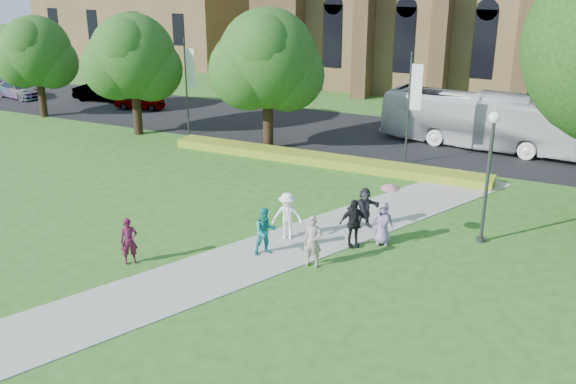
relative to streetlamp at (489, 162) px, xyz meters
The scene contains 22 objects.
ground 10.46m from the streetlamp, 139.09° to the right, with size 160.00×160.00×0.00m, color #2F5D1C.
road 15.79m from the streetlamp, 119.05° to the left, with size 160.00×10.00×0.02m, color black.
footpath 9.86m from the streetlamp, 143.75° to the right, with size 3.20×30.00×0.04m, color #B2B2A8.
flower_hedge 12.02m from the streetlamp, 144.81° to the left, with size 18.00×1.40×0.45m, color gold.
streetlamp is the anchor object (origin of this frame).
street_tree_0 23.77m from the streetlamp, 161.57° to the left, with size 5.20×5.20×7.50m.
street_tree_1 15.81m from the streetlamp, 149.35° to the left, with size 5.60×5.60×8.05m.
street_tree_2 32.65m from the streetlamp, 164.90° to the left, with size 4.80×4.80×6.95m.
banner_pole_0 10.23m from the streetlamp, 121.76° to the left, with size 0.70×0.10×6.00m.
banner_pole_1 21.25m from the streetlamp, 155.83° to the left, with size 0.70×0.10×6.00m.
tour_coach 13.99m from the streetlamp, 100.34° to the left, with size 2.69×11.50×3.20m, color silver.
car_0 30.00m from the streetlamp, 153.69° to the left, with size 1.48×3.69×1.26m, color gray.
car_1 34.46m from the streetlamp, 155.56° to the left, with size 1.47×4.22×1.39m, color gray.
car_2 40.12m from the streetlamp, 161.96° to the left, with size 1.85×4.55×1.32m, color gray.
pedestrian_0 13.76m from the streetlamp, 146.36° to the right, with size 0.63×0.41×1.73m, color #50122C.
pedestrian_1 8.88m from the streetlamp, 146.45° to the right, with size 0.90×0.70×1.86m, color teal.
pedestrian_2 7.99m from the streetlamp, 156.11° to the right, with size 1.24×0.72×1.93m, color white.
pedestrian_3 5.64m from the streetlamp, 149.11° to the right, with size 1.12×0.47×1.91m, color black.
pedestrian_4 4.63m from the streetlamp, 150.62° to the right, with size 0.84×0.54×1.71m, color gray.
pedestrian_5 5.26m from the streetlamp, behind, with size 1.59×0.51×1.71m, color #25272D.
pedestrian_6 7.45m from the streetlamp, 136.90° to the right, with size 0.69×0.45×1.90m, color #A58F89.
parasol 3.95m from the streetlamp, 150.60° to the right, with size 0.74×0.74×0.65m, color #E7A3A9.
Camera 1 is at (10.50, -17.70, 10.60)m, focal length 40.00 mm.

